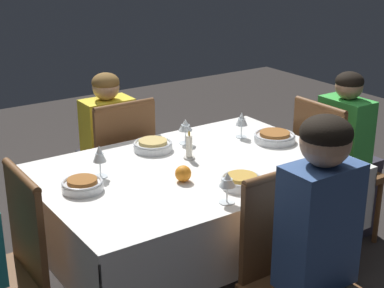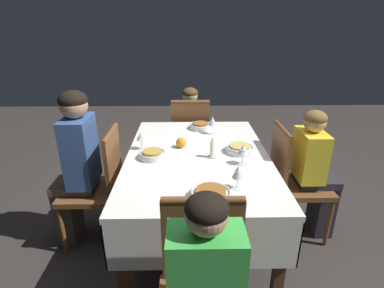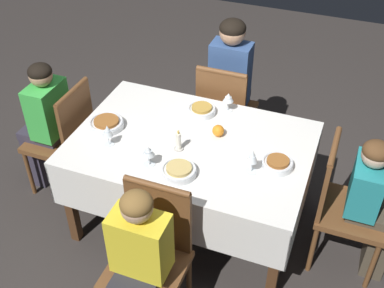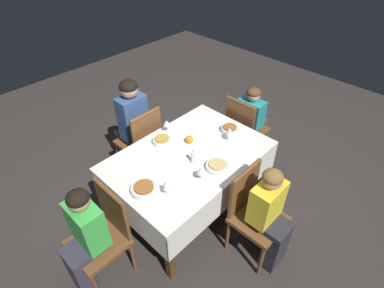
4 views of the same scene
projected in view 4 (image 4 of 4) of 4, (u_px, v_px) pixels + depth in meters
ground_plane at (189, 204)px, 3.29m from camera, size 8.00×8.00×0.00m
dining_table at (189, 162)px, 2.89m from camera, size 1.51×1.03×0.72m
chair_north at (142, 140)px, 3.36m from camera, size 0.42×0.42×0.91m
chair_south at (253, 210)px, 2.60m from camera, size 0.42×0.42×0.91m
chair_west at (104, 232)px, 2.43m from camera, size 0.42×0.42×0.91m
chair_east at (244, 128)px, 3.54m from camera, size 0.42×0.42×0.91m
person_adult_denim at (131, 121)px, 3.33m from camera, size 0.30×0.34×1.20m
person_child_yellow at (271, 216)px, 2.47m from camera, size 0.30×0.33×1.04m
person_child_green at (84, 239)px, 2.29m from camera, size 0.33×0.30×1.06m
person_child_teal at (253, 119)px, 3.61m from camera, size 0.33×0.30×0.99m
bowl_north at (162, 140)px, 2.96m from camera, size 0.19×0.19×0.06m
wine_glass_north at (167, 123)px, 3.05m from camera, size 0.07×0.07×0.14m
bowl_south at (217, 166)px, 2.67m from camera, size 0.21×0.21×0.06m
wine_glass_south at (201, 171)px, 2.52m from camera, size 0.08×0.08×0.14m
bowl_west at (144, 188)px, 2.46m from camera, size 0.23×0.23×0.06m
wine_glass_west at (166, 185)px, 2.39m from camera, size 0.07×0.07×0.15m
bowl_east at (230, 129)px, 3.11m from camera, size 0.19×0.19×0.06m
wine_glass_east at (230, 132)px, 2.93m from camera, size 0.07×0.07×0.16m
candle_centerpiece at (193, 158)px, 2.72m from camera, size 0.06×0.06×0.15m
orange_fruit at (189, 139)px, 2.95m from camera, size 0.08×0.08×0.08m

